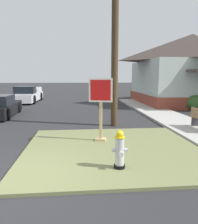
{
  "coord_description": "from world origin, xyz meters",
  "views": [
    {
      "loc": [
        1.31,
        -4.73,
        2.32
      ],
      "look_at": [
        2.07,
        3.52,
        0.96
      ],
      "focal_mm": 34.83,
      "sensor_mm": 36.0,
      "label": 1
    }
  ],
  "objects_px": {
    "pickup_truck_white": "(27,95)",
    "utility_pole": "(115,2)",
    "stop_sign": "(101,110)",
    "fire_hydrant": "(120,150)",
    "manhole_cover": "(38,139)"
  },
  "relations": [
    {
      "from": "pickup_truck_white",
      "to": "fire_hydrant",
      "type": "bearing_deg",
      "value": -69.54
    },
    {
      "from": "fire_hydrant",
      "to": "manhole_cover",
      "type": "xyz_separation_m",
      "value": [
        -2.53,
        3.06,
        -0.52
      ]
    },
    {
      "from": "stop_sign",
      "to": "utility_pole",
      "type": "distance_m",
      "value": 5.17
    },
    {
      "from": "fire_hydrant",
      "to": "utility_pole",
      "type": "xyz_separation_m",
      "value": [
        0.67,
        4.99,
        5.0
      ]
    },
    {
      "from": "fire_hydrant",
      "to": "utility_pole",
      "type": "height_order",
      "value": "utility_pole"
    },
    {
      "from": "stop_sign",
      "to": "utility_pole",
      "type": "xyz_separation_m",
      "value": [
        0.9,
        2.64,
        4.35
      ]
    },
    {
      "from": "manhole_cover",
      "to": "utility_pole",
      "type": "height_order",
      "value": "utility_pole"
    },
    {
      "from": "pickup_truck_white",
      "to": "utility_pole",
      "type": "height_order",
      "value": "utility_pole"
    },
    {
      "from": "utility_pole",
      "to": "manhole_cover",
      "type": "bearing_deg",
      "value": -148.84
    },
    {
      "from": "stop_sign",
      "to": "pickup_truck_white",
      "type": "relative_size",
      "value": 0.43
    },
    {
      "from": "utility_pole",
      "to": "stop_sign",
      "type": "bearing_deg",
      "value": -108.9
    },
    {
      "from": "fire_hydrant",
      "to": "manhole_cover",
      "type": "relative_size",
      "value": 1.36
    },
    {
      "from": "stop_sign",
      "to": "utility_pole",
      "type": "height_order",
      "value": "utility_pole"
    },
    {
      "from": "stop_sign",
      "to": "utility_pole",
      "type": "bearing_deg",
      "value": 71.1
    },
    {
      "from": "fire_hydrant",
      "to": "manhole_cover",
      "type": "height_order",
      "value": "fire_hydrant"
    }
  ]
}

